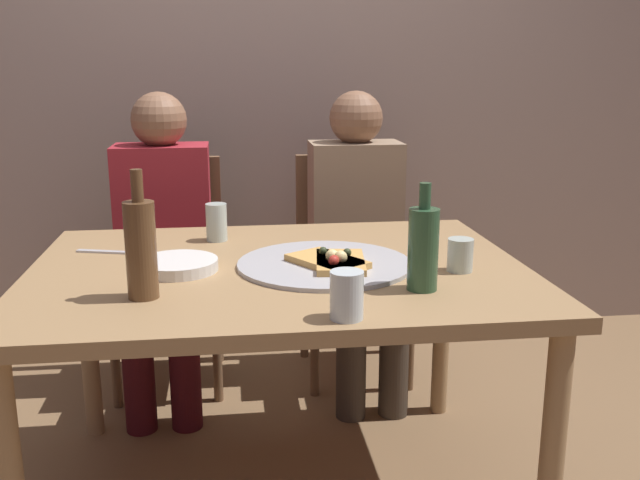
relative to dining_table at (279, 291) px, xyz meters
name	(u,v)px	position (x,y,z in m)	size (l,w,h in m)	color
back_wall	(254,57)	(0.00, 1.38, 0.65)	(6.00, 0.10, 2.60)	gray
dining_table	(279,291)	(0.00, 0.00, 0.00)	(1.37, 1.02, 0.72)	#99754C
pizza_tray	(325,264)	(0.13, -0.02, 0.08)	(0.49, 0.49, 0.01)	#ADADB2
pizza_slice_last	(340,261)	(0.16, -0.06, 0.10)	(0.16, 0.23, 0.05)	tan
pizza_slice_extra	(328,261)	(0.13, -0.05, 0.10)	(0.23, 0.26, 0.05)	tan
wine_bottle	(141,248)	(-0.34, -0.24, 0.20)	(0.07, 0.07, 0.31)	brown
beer_bottle	(423,247)	(0.34, -0.26, 0.18)	(0.08, 0.08, 0.27)	#2D5133
tumbler_near	(216,222)	(-0.17, 0.31, 0.13)	(0.07, 0.07, 0.12)	#B7C6BC
tumbler_far	(347,295)	(0.12, -0.44, 0.13)	(0.08, 0.08, 0.11)	silver
wine_glass	(460,255)	(0.49, -0.12, 0.12)	(0.07, 0.07, 0.09)	#B7C6BC
plate_stack	(178,265)	(-0.28, -0.01, 0.09)	(0.22, 0.22, 0.03)	white
table_knife	(112,252)	(-0.48, 0.20, 0.08)	(0.22, 0.02, 0.01)	#B7B7BC
chair_left	(168,256)	(-0.39, 0.91, -0.13)	(0.44, 0.44, 0.90)	brown
chair_right	(352,250)	(0.37, 0.91, -0.13)	(0.44, 0.44, 0.90)	brown
guest_in_sweater	(163,234)	(-0.39, 0.76, -0.01)	(0.36, 0.56, 1.17)	maroon
guest_in_beanie	(359,228)	(0.37, 0.76, -0.01)	(0.36, 0.56, 1.17)	#937A60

